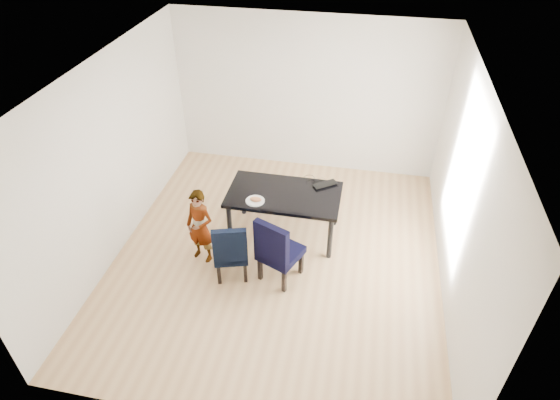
% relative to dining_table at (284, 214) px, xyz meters
% --- Properties ---
extents(floor, '(4.50, 5.00, 0.01)m').
position_rel_dining_table_xyz_m(floor, '(0.00, -0.50, -0.38)').
color(floor, tan).
rests_on(floor, ground).
extents(ceiling, '(4.50, 5.00, 0.01)m').
position_rel_dining_table_xyz_m(ceiling, '(0.00, -0.50, 2.33)').
color(ceiling, white).
rests_on(ceiling, wall_back).
extents(wall_back, '(4.50, 0.01, 2.70)m').
position_rel_dining_table_xyz_m(wall_back, '(0.00, 2.00, 0.98)').
color(wall_back, white).
rests_on(wall_back, ground).
extents(wall_front, '(4.50, 0.01, 2.70)m').
position_rel_dining_table_xyz_m(wall_front, '(0.00, -3.00, 0.98)').
color(wall_front, white).
rests_on(wall_front, ground).
extents(wall_left, '(0.01, 5.00, 2.70)m').
position_rel_dining_table_xyz_m(wall_left, '(-2.25, -0.50, 0.98)').
color(wall_left, white).
rests_on(wall_left, ground).
extents(wall_right, '(0.01, 5.00, 2.70)m').
position_rel_dining_table_xyz_m(wall_right, '(2.25, -0.50, 0.98)').
color(wall_right, white).
rests_on(wall_right, ground).
extents(dining_table, '(1.60, 0.90, 0.75)m').
position_rel_dining_table_xyz_m(dining_table, '(0.00, 0.00, 0.00)').
color(dining_table, black).
rests_on(dining_table, floor).
extents(chair_left, '(0.55, 0.56, 0.91)m').
position_rel_dining_table_xyz_m(chair_left, '(-0.53, -0.94, 0.08)').
color(chair_left, black).
rests_on(chair_left, floor).
extents(chair_right, '(0.65, 0.66, 1.02)m').
position_rel_dining_table_xyz_m(chair_right, '(0.12, -0.86, 0.13)').
color(chair_right, black).
rests_on(chair_right, floor).
extents(child, '(0.47, 0.37, 1.13)m').
position_rel_dining_table_xyz_m(child, '(-1.02, -0.73, 0.19)').
color(child, orange).
rests_on(child, floor).
extents(plate, '(0.28, 0.28, 0.01)m').
position_rel_dining_table_xyz_m(plate, '(-0.36, -0.27, 0.38)').
color(plate, silver).
rests_on(plate, dining_table).
extents(sandwich, '(0.18, 0.12, 0.07)m').
position_rel_dining_table_xyz_m(sandwich, '(-0.35, -0.28, 0.42)').
color(sandwich, '#B0683E').
rests_on(sandwich, plate).
extents(laptop, '(0.43, 0.40, 0.03)m').
position_rel_dining_table_xyz_m(laptop, '(0.52, 0.35, 0.39)').
color(laptop, black).
rests_on(laptop, dining_table).
extents(cable_tangle, '(0.18, 0.18, 0.01)m').
position_rel_dining_table_xyz_m(cable_tangle, '(0.33, 0.35, 0.38)').
color(cable_tangle, black).
rests_on(cable_tangle, dining_table).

